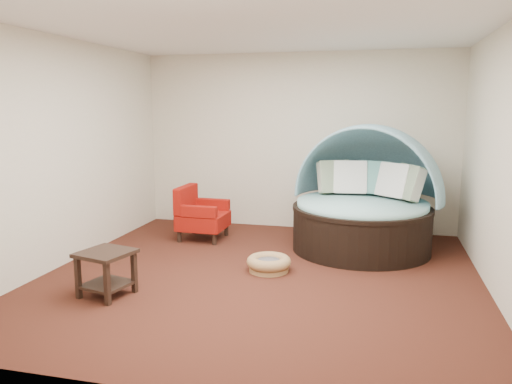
% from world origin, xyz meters
% --- Properties ---
extents(floor, '(5.00, 5.00, 0.00)m').
position_xyz_m(floor, '(0.00, 0.00, 0.00)').
color(floor, '#441C13').
rests_on(floor, ground).
extents(wall_back, '(5.00, 0.00, 5.00)m').
position_xyz_m(wall_back, '(0.00, 2.50, 1.40)').
color(wall_back, beige).
rests_on(wall_back, floor).
extents(wall_front, '(5.00, 0.00, 5.00)m').
position_xyz_m(wall_front, '(0.00, -2.50, 1.40)').
color(wall_front, beige).
rests_on(wall_front, floor).
extents(wall_left, '(0.00, 5.00, 5.00)m').
position_xyz_m(wall_left, '(-2.50, 0.00, 1.40)').
color(wall_left, beige).
rests_on(wall_left, floor).
extents(wall_right, '(0.00, 5.00, 5.00)m').
position_xyz_m(wall_right, '(2.50, 0.00, 1.40)').
color(wall_right, beige).
rests_on(wall_right, floor).
extents(ceiling, '(5.00, 5.00, 0.00)m').
position_xyz_m(ceiling, '(0.00, 0.00, 2.80)').
color(ceiling, white).
rests_on(ceiling, wall_back).
extents(canopy_daybed, '(2.38, 2.33, 1.73)m').
position_xyz_m(canopy_daybed, '(1.12, 1.51, 0.80)').
color(canopy_daybed, black).
rests_on(canopy_daybed, floor).
extents(pet_basket, '(0.69, 0.69, 0.19)m').
position_xyz_m(pet_basket, '(0.05, 0.21, 0.10)').
color(pet_basket, olive).
rests_on(pet_basket, floor).
extents(red_armchair, '(0.69, 0.70, 0.79)m').
position_xyz_m(red_armchair, '(-1.27, 1.43, 0.37)').
color(red_armchair, black).
rests_on(red_armchair, floor).
extents(side_table, '(0.60, 0.60, 0.48)m').
position_xyz_m(side_table, '(-1.42, -0.96, 0.31)').
color(side_table, black).
rests_on(side_table, floor).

